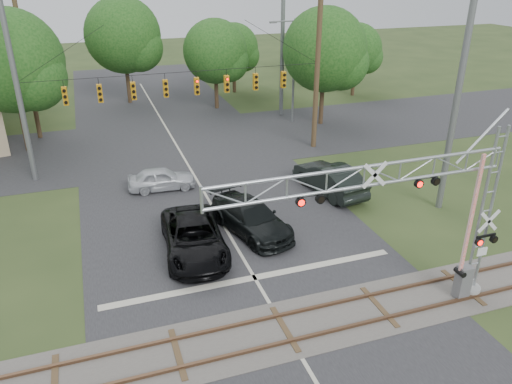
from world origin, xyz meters
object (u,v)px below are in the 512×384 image
object	(u,v)px
crossing_gantry	(414,208)
car_dark	(251,218)
traffic_signal_span	(194,78)
sedan_silver	(162,179)
pickup_black	(194,237)
streetlight	(292,66)

from	to	relation	value
crossing_gantry	car_dark	size ratio (longest dim) A/B	2.13
traffic_signal_span	sedan_silver	size ratio (longest dim) A/B	4.90
traffic_signal_span	pickup_black	xyz separation A→B (m)	(-2.83, -11.63, -4.79)
car_dark	traffic_signal_span	bearing A→B (deg)	76.50
car_dark	streetlight	distance (m)	19.63
crossing_gantry	traffic_signal_span	xyz separation A→B (m)	(-3.83, 18.36, 1.14)
crossing_gantry	car_dark	world-z (taller)	crossing_gantry
traffic_signal_span	pickup_black	bearing A→B (deg)	-103.69
sedan_silver	crossing_gantry	bearing A→B (deg)	-150.51
pickup_black	car_dark	bearing A→B (deg)	23.36
pickup_black	sedan_silver	xyz separation A→B (m)	(-0.26, 7.68, -0.14)
crossing_gantry	streetlight	bearing A→B (deg)	77.19
pickup_black	sedan_silver	distance (m)	7.68
car_dark	streetlight	size ratio (longest dim) A/B	0.65
traffic_signal_span	sedan_silver	xyz separation A→B (m)	(-3.09, -3.95, -4.93)
crossing_gantry	pickup_black	world-z (taller)	crossing_gantry
sedan_silver	streetlight	world-z (taller)	streetlight
pickup_black	sedan_silver	size ratio (longest dim) A/B	1.48
traffic_signal_span	streetlight	bearing A→B (deg)	33.92
crossing_gantry	sedan_silver	size ratio (longest dim) A/B	2.91
traffic_signal_span	car_dark	world-z (taller)	traffic_signal_span
sedan_silver	traffic_signal_span	bearing A→B (deg)	-34.24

